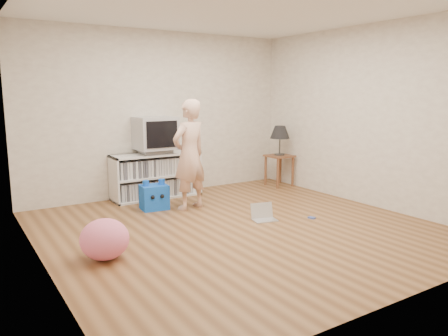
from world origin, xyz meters
The scene contains 13 objects.
ground centered at (0.00, 0.00, 0.00)m, with size 4.50×4.50×0.00m, color brown.
walls centered at (0.00, 0.00, 1.30)m, with size 4.52×4.52×2.60m.
ceiling centered at (0.00, 0.00, 2.60)m, with size 4.50×4.50×0.01m, color white.
media_unit centered at (-0.20, 2.04, 0.35)m, with size 1.40×0.45×0.70m.
dvd_deck centered at (-0.20, 2.02, 0.73)m, with size 0.45×0.35×0.07m, color gray.
crt_tv centered at (-0.20, 2.02, 1.02)m, with size 0.60×0.53×0.50m.
side_table centered at (1.99, 1.65, 0.42)m, with size 0.42×0.42×0.55m.
table_lamp centered at (1.99, 1.65, 0.94)m, with size 0.34×0.34×0.52m.
person centered at (-0.08, 1.13, 0.78)m, with size 0.57×0.37×1.55m, color beige.
laptop centered at (0.47, 0.13, 0.06)m, with size 0.35×0.31×0.21m.
playing_cards centered at (1.04, -0.18, 0.01)m, with size 0.07×0.09×0.02m, color #3F54A8.
plush_blue centered at (-0.52, 1.37, 0.18)m, with size 0.40×0.35×0.43m.
plush_pink centered at (-1.70, -0.11, 0.21)m, with size 0.48×0.48×0.41m, color pink.
Camera 1 is at (-2.92, -4.24, 1.65)m, focal length 35.00 mm.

